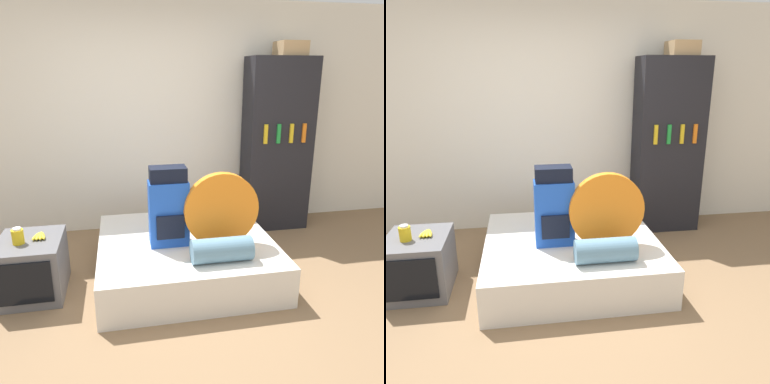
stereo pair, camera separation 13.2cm
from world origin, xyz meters
TOP-DOWN VIEW (x-y plane):
  - ground_plane at (0.00, 0.00)m, footprint 16.00×16.00m
  - wall_back at (0.00, 2.01)m, footprint 8.00×0.05m
  - bed at (0.12, 0.75)m, footprint 1.58×1.49m
  - backpack at (-0.04, 0.68)m, footprint 0.34×0.23m
  - tent_bag at (0.41, 0.57)m, footprint 0.66×0.08m
  - sleeping_roll at (0.34, 0.27)m, footprint 0.50×0.20m
  - television at (-1.22, 0.67)m, footprint 0.52×0.61m
  - canister at (-1.28, 0.62)m, footprint 0.09×0.09m
  - banana_bunch at (-1.13, 0.70)m, footprint 0.13×0.17m
  - bookshelf at (1.39, 1.71)m, footprint 0.76×0.41m
  - cardboard_box at (1.49, 1.75)m, footprint 0.30×0.31m

SIDE VIEW (x-z plane):
  - ground_plane at x=0.00m, z-range 0.00..0.00m
  - bed at x=0.12m, z-range 0.00..0.35m
  - television at x=-1.22m, z-range 0.00..0.49m
  - sleeping_roll at x=0.34m, z-range 0.35..0.55m
  - banana_bunch at x=-1.13m, z-range 0.49..0.53m
  - canister at x=-1.28m, z-range 0.49..0.63m
  - tent_bag at x=0.41m, z-range 0.35..1.02m
  - backpack at x=-0.04m, z-range 0.34..1.05m
  - bookshelf at x=1.39m, z-range 0.00..2.00m
  - wall_back at x=0.00m, z-range 0.00..2.60m
  - cardboard_box at x=1.49m, z-range 2.00..2.16m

